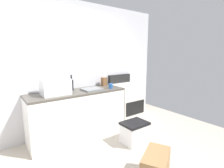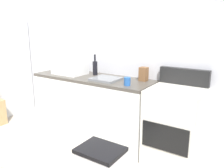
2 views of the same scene
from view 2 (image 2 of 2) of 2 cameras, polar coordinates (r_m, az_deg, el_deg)
name	(u,v)px [view 2 (image 2 of 2)]	position (r m, az deg, el deg)	size (l,w,h in m)	color
ground_plane	(10,167)	(3.10, -23.89, -18.29)	(6.00, 6.00, 0.00)	#B2A899
wall_back	(90,46)	(3.70, -5.34, 9.39)	(5.00, 0.10, 2.60)	silver
kitchen_counter	(93,107)	(3.42, -4.73, -5.58)	(1.80, 0.60, 0.90)	white
refrigerator	(5,68)	(4.81, -24.92, 3.70)	(0.68, 0.66, 1.68)	silver
stove_oven	(174,124)	(2.88, 15.12, -9.58)	(0.60, 0.61, 1.10)	silver
microwave	(70,65)	(3.52, -10.37, 4.63)	(0.46, 0.34, 0.27)	white
sink_basin	(106,79)	(3.08, -1.53, 1.26)	(0.36, 0.32, 0.03)	slate
wine_bottle	(95,67)	(3.41, -4.20, 4.09)	(0.07, 0.07, 0.30)	black
coffee_mug	(127,81)	(2.80, 3.78, 0.66)	(0.08, 0.08, 0.10)	#2659A5
knife_block	(144,74)	(3.05, 7.79, 2.45)	(0.10, 0.10, 0.18)	brown
storage_bin	(101,165)	(2.56, -2.82, -19.23)	(0.46, 0.36, 0.38)	silver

